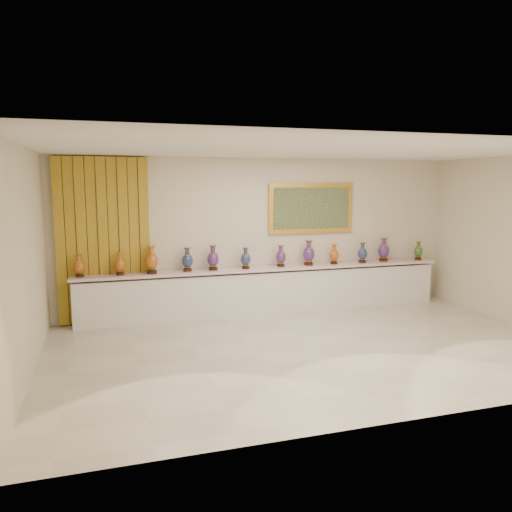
{
  "coord_description": "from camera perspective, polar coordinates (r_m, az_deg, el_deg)",
  "views": [
    {
      "loc": [
        -3.04,
        -6.81,
        2.5
      ],
      "look_at": [
        -0.41,
        1.7,
        1.21
      ],
      "focal_mm": 35.0,
      "sensor_mm": 36.0,
      "label": 1
    }
  ],
  "objects": [
    {
      "name": "ground",
      "position": [
        7.86,
        6.62,
        -10.38
      ],
      "size": [
        8.0,
        8.0,
        0.0
      ],
      "primitive_type": "plane",
      "color": "beige",
      "rests_on": "ground"
    },
    {
      "name": "vase_1",
      "position": [
        9.16,
        -15.29,
        -0.98
      ],
      "size": [
        0.23,
        0.23,
        0.41
      ],
      "rotation": [
        0.0,
        0.0,
        0.29
      ],
      "color": "black",
      "rests_on": "counter"
    },
    {
      "name": "vase_4",
      "position": [
        9.37,
        -4.94,
        -0.32
      ],
      "size": [
        0.27,
        0.27,
        0.48
      ],
      "rotation": [
        0.0,
        0.0,
        -0.24
      ],
      "color": "black",
      "rests_on": "counter"
    },
    {
      "name": "vase_6",
      "position": [
        9.76,
        2.86,
        -0.1
      ],
      "size": [
        0.24,
        0.24,
        0.43
      ],
      "rotation": [
        0.0,
        0.0,
        0.25
      ],
      "color": "black",
      "rests_on": "counter"
    },
    {
      "name": "vase_7",
      "position": [
        9.96,
        6.04,
        0.24
      ],
      "size": [
        0.31,
        0.31,
        0.5
      ],
      "rotation": [
        0.0,
        0.0,
        0.41
      ],
      "color": "black",
      "rests_on": "counter"
    },
    {
      "name": "vase_8",
      "position": [
        10.19,
        8.91,
        0.12
      ],
      "size": [
        0.21,
        0.21,
        0.41
      ],
      "rotation": [
        0.0,
        0.0,
        -0.1
      ],
      "color": "black",
      "rests_on": "counter"
    },
    {
      "name": "counter",
      "position": [
        9.79,
        1.29,
        -3.95
      ],
      "size": [
        7.28,
        0.48,
        0.9
      ],
      "color": "white",
      "rests_on": "ground"
    },
    {
      "name": "vase_10",
      "position": [
        10.76,
        14.38,
        0.62
      ],
      "size": [
        0.29,
        0.29,
        0.51
      ],
      "rotation": [
        0.0,
        0.0,
        0.29
      ],
      "color": "black",
      "rests_on": "counter"
    },
    {
      "name": "vase_5",
      "position": [
        9.5,
        -1.19,
        -0.35
      ],
      "size": [
        0.19,
        0.19,
        0.41
      ],
      "rotation": [
        0.0,
        0.0,
        -0.0
      ],
      "color": "black",
      "rests_on": "counter"
    },
    {
      "name": "room",
      "position": [
        9.32,
        -13.1,
        2.36
      ],
      "size": [
        8.0,
        8.0,
        8.0
      ],
      "color": "beige",
      "rests_on": "ground"
    },
    {
      "name": "vase_0",
      "position": [
        9.16,
        -19.55,
        -1.16
      ],
      "size": [
        0.22,
        0.22,
        0.41
      ],
      "rotation": [
        0.0,
        0.0,
        -0.17
      ],
      "color": "black",
      "rests_on": "counter"
    },
    {
      "name": "vase_9",
      "position": [
        10.46,
        12.07,
        0.29
      ],
      "size": [
        0.23,
        0.23,
        0.43
      ],
      "rotation": [
        0.0,
        0.0,
        -0.2
      ],
      "color": "black",
      "rests_on": "counter"
    },
    {
      "name": "vase_3",
      "position": [
        9.31,
        -7.86,
        -0.5
      ],
      "size": [
        0.27,
        0.27,
        0.45
      ],
      "rotation": [
        0.0,
        0.0,
        -0.39
      ],
      "color": "black",
      "rests_on": "counter"
    },
    {
      "name": "vase_2",
      "position": [
        9.17,
        -11.86,
        -0.55
      ],
      "size": [
        0.29,
        0.29,
        0.51
      ],
      "rotation": [
        0.0,
        0.0,
        0.25
      ],
      "color": "black",
      "rests_on": "counter"
    },
    {
      "name": "vase_11",
      "position": [
        11.17,
        18.06,
        0.51
      ],
      "size": [
        0.23,
        0.23,
        0.4
      ],
      "rotation": [
        0.0,
        0.0,
        -0.3
      ],
      "color": "black",
      "rests_on": "counter"
    }
  ]
}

